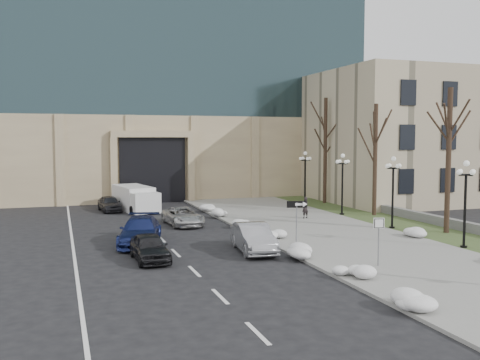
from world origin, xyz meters
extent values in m
plane|color=black|center=(0.00, 0.00, 0.00)|extent=(160.00, 160.00, 0.00)
cube|color=gray|center=(3.50, 14.00, 0.06)|extent=(9.00, 40.00, 0.12)
cube|color=gray|center=(-1.00, 14.00, 0.07)|extent=(0.30, 40.00, 0.14)
cube|color=#384B25|center=(10.00, 14.00, 0.05)|extent=(4.00, 40.00, 0.10)
cube|color=slate|center=(12.00, 16.00, 0.35)|extent=(0.50, 30.00, 0.70)
cube|color=tan|center=(-2.00, 42.00, 4.00)|extent=(40.00, 20.00, 8.00)
cube|color=black|center=(-4.00, 33.00, 3.00)|extent=(6.00, 2.50, 6.00)
cube|color=tan|center=(-4.00, 31.60, 6.30)|extent=(7.50, 0.60, 0.60)
cube|color=tan|center=(-7.50, 31.60, 3.00)|extent=(0.60, 0.60, 6.00)
cube|color=tan|center=(-0.50, 31.60, 3.00)|extent=(0.60, 0.60, 6.00)
cube|color=#BEB18E|center=(22.00, 28.00, 6.00)|extent=(22.00, 18.00, 12.00)
cube|color=black|center=(14.00, 19.00, 2.50)|extent=(1.40, 0.25, 2.00)
cube|color=black|center=(18.00, 19.00, 2.50)|extent=(1.40, 0.25, 2.00)
cube|color=black|center=(14.00, 19.00, 6.00)|extent=(1.40, 0.25, 2.00)
cube|color=black|center=(18.00, 19.00, 6.00)|extent=(1.40, 0.25, 2.00)
cube|color=black|center=(14.00, 19.00, 9.50)|extent=(1.40, 0.25, 2.00)
cube|color=black|center=(18.00, 19.00, 9.50)|extent=(1.40, 0.25, 2.00)
imported|color=black|center=(-8.04, 8.73, 0.66)|extent=(1.68, 3.91, 1.32)
imported|color=#97989E|center=(-2.60, 8.98, 0.75)|extent=(2.05, 4.69, 1.50)
imported|color=navy|center=(-7.91, 12.83, 0.76)|extent=(3.33, 5.60, 1.52)
imported|color=#B9B9B9|center=(-4.21, 18.54, 0.62)|extent=(2.37, 4.57, 1.23)
imported|color=#2F3035|center=(-8.30, 27.28, 0.64)|extent=(1.90, 3.87, 1.27)
imported|color=black|center=(4.74, 18.06, 0.90)|extent=(0.66, 0.54, 1.56)
cube|color=silver|center=(-6.36, 27.62, 0.99)|extent=(3.05, 5.28, 1.99)
cube|color=silver|center=(-5.82, 24.69, 0.89)|extent=(2.34, 1.94, 1.59)
cylinder|color=black|center=(-6.83, 24.70, 0.35)|extent=(0.37, 0.73, 0.69)
cylinder|color=black|center=(-4.88, 25.06, 0.35)|extent=(0.37, 0.73, 0.69)
cylinder|color=black|center=(-7.61, 28.90, 0.35)|extent=(0.37, 0.73, 0.69)
cylinder|color=black|center=(-5.65, 29.26, 0.35)|extent=(0.37, 0.73, 0.69)
cylinder|color=slate|center=(-0.90, 7.34, 1.37)|extent=(0.06, 0.06, 2.74)
cube|color=black|center=(-0.90, 7.34, 2.63)|extent=(0.98, 0.27, 0.34)
cube|color=white|center=(-0.75, 7.28, 2.63)|extent=(0.46, 0.12, 0.13)
cone|color=white|center=(-0.50, 7.22, 2.63)|extent=(0.29, 0.32, 0.27)
cylinder|color=slate|center=(1.60, 3.87, 1.14)|extent=(0.06, 0.06, 2.29)
cube|color=white|center=(1.60, 3.87, 2.08)|extent=(0.49, 0.18, 0.50)
cube|color=black|center=(1.59, 3.84, 2.08)|extent=(0.42, 0.13, 0.44)
cube|color=white|center=(1.59, 3.84, 2.08)|extent=(0.36, 0.11, 0.37)
ellipsoid|color=white|center=(-0.77, -1.90, 0.30)|extent=(1.10, 1.60, 0.36)
ellipsoid|color=white|center=(-0.51, 2.48, 0.30)|extent=(1.10, 1.60, 0.36)
ellipsoid|color=white|center=(-0.87, 6.79, 0.30)|extent=(1.10, 1.60, 0.36)
ellipsoid|color=white|center=(-0.43, 11.51, 0.30)|extent=(1.10, 1.60, 0.36)
ellipsoid|color=white|center=(-0.61, 16.35, 0.30)|extent=(1.10, 1.60, 0.36)
ellipsoid|color=white|center=(-0.90, 20.93, 0.30)|extent=(1.10, 1.60, 0.36)
ellipsoid|color=white|center=(-0.89, 24.41, 0.30)|extent=(1.10, 1.60, 0.36)
ellipsoid|color=white|center=(7.85, 9.36, 0.30)|extent=(1.10, 1.60, 0.36)
cylinder|color=black|center=(8.30, 6.00, 0.10)|extent=(0.36, 0.36, 0.20)
cylinder|color=black|center=(8.30, 6.00, 2.00)|extent=(0.14, 0.14, 4.00)
cylinder|color=black|center=(8.30, 6.00, 4.00)|extent=(0.10, 0.90, 0.10)
cylinder|color=black|center=(8.30, 6.00, 4.00)|extent=(0.90, 0.10, 0.10)
sphere|color=white|center=(8.30, 6.00, 4.60)|extent=(0.32, 0.32, 0.32)
sphere|color=white|center=(8.75, 6.00, 4.15)|extent=(0.28, 0.28, 0.28)
sphere|color=white|center=(7.85, 6.00, 4.15)|extent=(0.28, 0.28, 0.28)
sphere|color=white|center=(8.30, 6.45, 4.15)|extent=(0.28, 0.28, 0.28)
sphere|color=white|center=(8.30, 5.55, 4.15)|extent=(0.28, 0.28, 0.28)
cylinder|color=black|center=(8.30, 12.50, 0.10)|extent=(0.36, 0.36, 0.20)
cylinder|color=black|center=(8.30, 12.50, 2.00)|extent=(0.14, 0.14, 4.00)
cylinder|color=black|center=(8.30, 12.50, 4.00)|extent=(0.10, 0.90, 0.10)
cylinder|color=black|center=(8.30, 12.50, 4.00)|extent=(0.90, 0.10, 0.10)
sphere|color=white|center=(8.30, 12.50, 4.60)|extent=(0.32, 0.32, 0.32)
sphere|color=white|center=(8.75, 12.50, 4.15)|extent=(0.28, 0.28, 0.28)
sphere|color=white|center=(7.85, 12.50, 4.15)|extent=(0.28, 0.28, 0.28)
sphere|color=white|center=(8.30, 12.95, 4.15)|extent=(0.28, 0.28, 0.28)
sphere|color=white|center=(8.30, 12.05, 4.15)|extent=(0.28, 0.28, 0.28)
cylinder|color=black|center=(8.30, 19.00, 0.10)|extent=(0.36, 0.36, 0.20)
cylinder|color=black|center=(8.30, 19.00, 2.00)|extent=(0.14, 0.14, 4.00)
cylinder|color=black|center=(8.30, 19.00, 4.00)|extent=(0.10, 0.90, 0.10)
cylinder|color=black|center=(8.30, 19.00, 4.00)|extent=(0.90, 0.10, 0.10)
sphere|color=white|center=(8.30, 19.00, 4.60)|extent=(0.32, 0.32, 0.32)
sphere|color=white|center=(8.75, 19.00, 4.15)|extent=(0.28, 0.28, 0.28)
sphere|color=white|center=(7.85, 19.00, 4.15)|extent=(0.28, 0.28, 0.28)
sphere|color=white|center=(8.30, 19.45, 4.15)|extent=(0.28, 0.28, 0.28)
sphere|color=white|center=(8.30, 18.55, 4.15)|extent=(0.28, 0.28, 0.28)
cylinder|color=black|center=(8.30, 25.50, 0.10)|extent=(0.36, 0.36, 0.20)
cylinder|color=black|center=(8.30, 25.50, 2.00)|extent=(0.14, 0.14, 4.00)
cylinder|color=black|center=(8.30, 25.50, 4.00)|extent=(0.10, 0.90, 0.10)
cylinder|color=black|center=(8.30, 25.50, 4.00)|extent=(0.90, 0.10, 0.10)
sphere|color=white|center=(8.30, 25.50, 4.60)|extent=(0.32, 0.32, 0.32)
sphere|color=white|center=(8.75, 25.50, 4.15)|extent=(0.28, 0.28, 0.28)
sphere|color=white|center=(7.85, 25.50, 4.15)|extent=(0.28, 0.28, 0.28)
sphere|color=white|center=(8.30, 25.95, 4.15)|extent=(0.28, 0.28, 0.28)
sphere|color=white|center=(8.30, 25.05, 4.15)|extent=(0.28, 0.28, 0.28)
cylinder|color=black|center=(10.50, 10.00, 4.50)|extent=(0.32, 0.32, 9.00)
cylinder|color=black|center=(10.50, 18.00, 4.25)|extent=(0.32, 0.32, 8.50)
cylinder|color=black|center=(10.50, 26.00, 4.75)|extent=(0.32, 0.32, 9.50)
camera|label=1|loc=(-12.10, -16.84, 5.95)|focal=40.00mm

